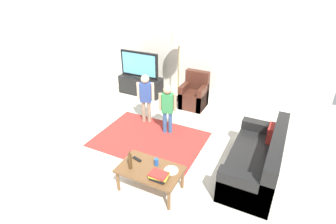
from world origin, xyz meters
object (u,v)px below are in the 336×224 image
at_px(child_near_tv, 146,94).
at_px(coffee_table, 150,171).
at_px(couch, 259,162).
at_px(tv_remote, 137,159).
at_px(armchair, 194,95).
at_px(child_center, 168,105).
at_px(plate, 171,170).
at_px(soda_can, 156,162).
at_px(book_stack, 159,176).
at_px(tv, 139,65).
at_px(bottle, 130,161).
at_px(floor_lamp, 179,42).
at_px(tv_stand, 141,86).

height_order(child_near_tv, coffee_table, child_near_tv).
height_order(couch, tv_remote, couch).
distance_m(armchair, tv_remote, 2.96).
bearing_deg(child_center, plate, -61.89).
bearing_deg(soda_can, book_stack, -54.25).
relative_size(tv, bottle, 3.33).
bearing_deg(child_near_tv, armchair, 60.03).
bearing_deg(child_center, bottle, -82.88).
bearing_deg(tv, plate, -51.48).
distance_m(couch, child_near_tv, 2.76).
bearing_deg(book_stack, floor_lamp, 109.65).
bearing_deg(child_near_tv, tv_remote, -64.26).
xyz_separation_m(tv, soda_can, (2.09, -2.95, -0.37)).
bearing_deg(soda_can, coffee_table, -112.62).
bearing_deg(child_center, tv, 137.08).
relative_size(floor_lamp, tv_remote, 10.47).
xyz_separation_m(tv, tv_remote, (1.74, -2.97, -0.42)).
xyz_separation_m(child_near_tv, soda_can, (1.19, -1.72, -0.21)).
bearing_deg(tv_remote, book_stack, -8.48).
height_order(couch, child_center, child_center).
relative_size(book_stack, tv_remote, 1.74).
distance_m(child_near_tv, child_center, 0.67).
bearing_deg(coffee_table, floor_lamp, 106.77).
relative_size(child_near_tv, plate, 5.22).
bearing_deg(couch, soda_can, -146.07).
xyz_separation_m(armchair, tv_remote, (0.14, -2.95, 0.13)).
height_order(child_near_tv, soda_can, child_near_tv).
bearing_deg(floor_lamp, armchair, -19.47).
distance_m(couch, child_center, 2.10).
relative_size(tv, floor_lamp, 0.62).
bearing_deg(tv, tv_stand, 90.00).
height_order(tv_stand, bottle, bottle).
bearing_deg(armchair, soda_can, -80.58).
distance_m(tv_remote, soda_can, 0.35).
bearing_deg(floor_lamp, child_center, -73.45).
bearing_deg(child_center, floor_lamp, 106.55).
bearing_deg(book_stack, tv, 125.40).
distance_m(child_near_tv, bottle, 2.14).
bearing_deg(floor_lamp, coffee_table, -73.23).
distance_m(tv, floor_lamp, 1.29).
bearing_deg(tv, armchair, -0.66).
relative_size(coffee_table, tv_remote, 5.88).
distance_m(book_stack, tv_remote, 0.57).
height_order(tv_stand, coffee_table, tv_stand).
bearing_deg(floor_lamp, soda_can, -71.79).
bearing_deg(child_near_tv, book_stack, -55.20).
bearing_deg(tv, child_near_tv, -53.68).
bearing_deg(bottle, tv_remote, 95.19).
relative_size(tv, couch, 0.61).
distance_m(tv_stand, book_stack, 3.94).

